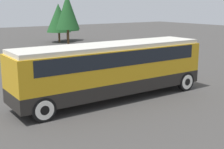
{
  "coord_description": "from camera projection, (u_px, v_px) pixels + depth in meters",
  "views": [
    {
      "loc": [
        -9.39,
        -13.59,
        5.06
      ],
      "look_at": [
        0.0,
        0.0,
        1.38
      ],
      "focal_mm": 50.0,
      "sensor_mm": 36.0,
      "label": 1
    }
  ],
  "objects": [
    {
      "name": "ground_plane",
      "position": [
        112.0,
        99.0,
        17.22
      ],
      "size": [
        120.0,
        120.0,
        0.0
      ],
      "primitive_type": "plane",
      "color": "#423F3D"
    },
    {
      "name": "tree_left",
      "position": [
        67.0,
        11.0,
        39.22
      ],
      "size": [
        3.01,
        3.01,
        6.51
      ],
      "color": "brown",
      "rests_on": "ground_plane"
    },
    {
      "name": "tree_right",
      "position": [
        59.0,
        18.0,
        42.8
      ],
      "size": [
        3.37,
        3.37,
        5.27
      ],
      "color": "brown",
      "rests_on": "ground_plane"
    },
    {
      "name": "tour_bus",
      "position": [
        113.0,
        66.0,
        16.87
      ],
      "size": [
        11.06,
        2.58,
        3.06
      ],
      "color": "black",
      "rests_on": "ground_plane"
    },
    {
      "name": "parked_car_mid",
      "position": [
        96.0,
        68.0,
        22.23
      ],
      "size": [
        4.67,
        1.91,
        1.38
      ],
      "color": "maroon",
      "rests_on": "ground_plane"
    },
    {
      "name": "tree_center",
      "position": [
        67.0,
        15.0,
        44.69
      ],
      "size": [
        3.42,
        3.42,
        5.98
      ],
      "color": "brown",
      "rests_on": "ground_plane"
    },
    {
      "name": "parked_car_near",
      "position": [
        77.0,
        59.0,
        25.64
      ],
      "size": [
        4.29,
        1.97,
        1.4
      ],
      "color": "#BCBCC1",
      "rests_on": "ground_plane"
    }
  ]
}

